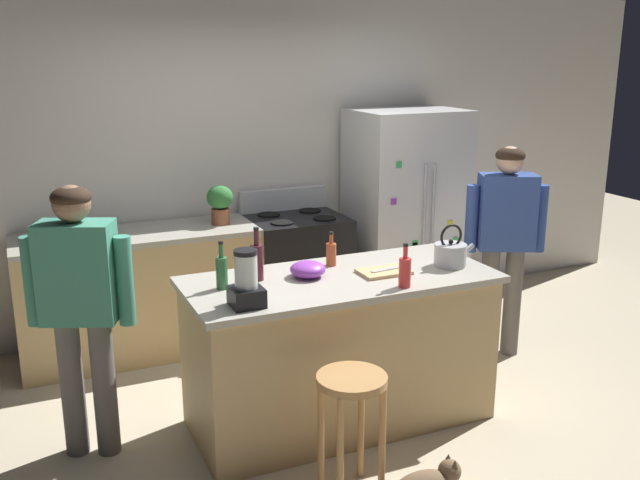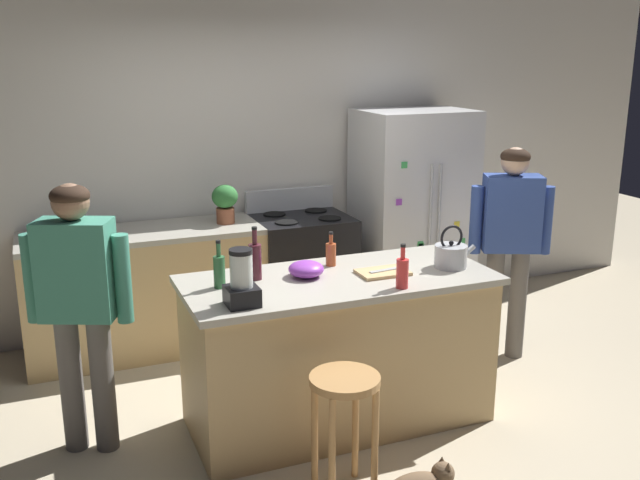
# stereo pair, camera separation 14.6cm
# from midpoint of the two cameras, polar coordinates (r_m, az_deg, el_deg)

# --- Properties ---
(ground_plane) EXTENTS (14.00, 14.00, 0.00)m
(ground_plane) POSITION_cam_midpoint_polar(r_m,az_deg,el_deg) (4.60, 0.63, -14.15)
(ground_plane) COLOR beige
(back_wall) EXTENTS (8.00, 0.10, 2.70)m
(back_wall) POSITION_cam_midpoint_polar(r_m,az_deg,el_deg) (5.91, -7.26, 6.27)
(back_wall) COLOR silver
(back_wall) RESTS_ON ground_plane
(kitchen_island) EXTENTS (1.86, 0.81, 0.94)m
(kitchen_island) POSITION_cam_midpoint_polar(r_m,az_deg,el_deg) (4.39, 0.64, -8.77)
(kitchen_island) COLOR tan
(kitchen_island) RESTS_ON ground_plane
(back_counter_run) EXTENTS (2.00, 0.64, 0.94)m
(back_counter_run) POSITION_cam_midpoint_polar(r_m,az_deg,el_deg) (5.56, -13.67, -3.97)
(back_counter_run) COLOR tan
(back_counter_run) RESTS_ON ground_plane
(refrigerator) EXTENTS (0.90, 0.73, 1.76)m
(refrigerator) POSITION_cam_midpoint_polar(r_m,az_deg,el_deg) (6.11, 6.15, 2.11)
(refrigerator) COLOR silver
(refrigerator) RESTS_ON ground_plane
(stove_range) EXTENTS (0.76, 0.65, 1.12)m
(stove_range) POSITION_cam_midpoint_polar(r_m,az_deg,el_deg) (5.82, -2.60, -2.56)
(stove_range) COLOR black
(stove_range) RESTS_ON ground_plane
(person_by_island_left) EXTENTS (0.58, 0.36, 1.56)m
(person_by_island_left) POSITION_cam_midpoint_polar(r_m,az_deg,el_deg) (4.11, -19.63, -4.33)
(person_by_island_left) COLOR #66605B
(person_by_island_left) RESTS_ON ground_plane
(person_by_sink_right) EXTENTS (0.58, 0.36, 1.58)m
(person_by_sink_right) POSITION_cam_midpoint_polar(r_m,az_deg,el_deg) (5.34, 13.84, 0.64)
(person_by_sink_right) COLOR #66605B
(person_by_sink_right) RESTS_ON ground_plane
(bar_stool) EXTENTS (0.36, 0.36, 0.67)m
(bar_stool) POSITION_cam_midpoint_polar(r_m,az_deg,el_deg) (3.69, 1.38, -12.90)
(bar_stool) COLOR #B7844C
(bar_stool) RESTS_ON ground_plane
(potted_plant) EXTENTS (0.20, 0.20, 0.30)m
(potted_plant) POSITION_cam_midpoint_polar(r_m,az_deg,el_deg) (5.50, -8.77, 3.04)
(potted_plant) COLOR brown
(potted_plant) RESTS_ON back_counter_run
(blender_appliance) EXTENTS (0.17, 0.17, 0.31)m
(blender_appliance) POSITION_cam_midpoint_polar(r_m,az_deg,el_deg) (3.74, -7.04, -3.42)
(blender_appliance) COLOR black
(blender_appliance) RESTS_ON kitchen_island
(bottle_cooking_sauce) EXTENTS (0.06, 0.06, 0.22)m
(bottle_cooking_sauce) POSITION_cam_midpoint_polar(r_m,az_deg,el_deg) (4.41, -0.05, -1.07)
(bottle_cooking_sauce) COLOR #B24C26
(bottle_cooking_sauce) RESTS_ON kitchen_island
(bottle_olive_oil) EXTENTS (0.07, 0.07, 0.28)m
(bottle_olive_oil) POSITION_cam_midpoint_polar(r_m,az_deg,el_deg) (4.03, -8.91, -2.51)
(bottle_olive_oil) COLOR #2D6638
(bottle_olive_oil) RESTS_ON kitchen_island
(bottle_wine) EXTENTS (0.08, 0.08, 0.32)m
(bottle_wine) POSITION_cam_midpoint_polar(r_m,az_deg,el_deg) (4.15, -6.09, -1.67)
(bottle_wine) COLOR #471923
(bottle_wine) RESTS_ON kitchen_island
(bottle_soda) EXTENTS (0.07, 0.07, 0.26)m
(bottle_soda) POSITION_cam_midpoint_polar(r_m,az_deg,el_deg) (4.03, 5.78, -2.51)
(bottle_soda) COLOR red
(bottle_soda) RESTS_ON kitchen_island
(mixing_bowl) EXTENTS (0.21, 0.21, 0.09)m
(mixing_bowl) POSITION_cam_midpoint_polar(r_m,az_deg,el_deg) (4.20, -1.98, -2.36)
(mixing_bowl) COLOR purple
(mixing_bowl) RESTS_ON kitchen_island
(tea_kettle) EXTENTS (0.28, 0.20, 0.27)m
(tea_kettle) POSITION_cam_midpoint_polar(r_m,az_deg,el_deg) (4.46, 9.49, -1.10)
(tea_kettle) COLOR #B7BABF
(tea_kettle) RESTS_ON kitchen_island
(cutting_board) EXTENTS (0.30, 0.20, 0.02)m
(cutting_board) POSITION_cam_midpoint_polar(r_m,az_deg,el_deg) (4.29, 4.16, -2.55)
(cutting_board) COLOR tan
(cutting_board) RESTS_ON kitchen_island
(chef_knife) EXTENTS (0.22, 0.06, 0.01)m
(chef_knife) POSITION_cam_midpoint_polar(r_m,az_deg,el_deg) (4.29, 4.40, -2.35)
(chef_knife) COLOR #B7BABF
(chef_knife) RESTS_ON cutting_board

